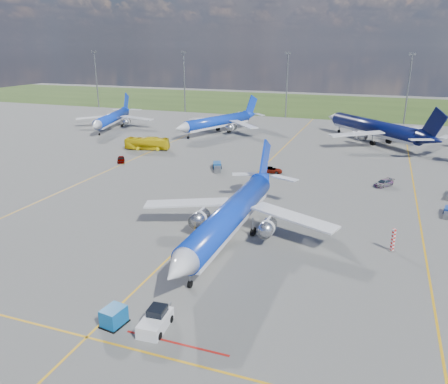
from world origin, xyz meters
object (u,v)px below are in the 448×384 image
(uld_container, at_px, (114,316))
(apron_bus, at_px, (147,143))
(service_car_a, at_px, (121,159))
(baggage_tug_w, at_px, (448,212))
(bg_jet_nw, at_px, (113,128))
(pushback_tug, at_px, (156,321))
(bg_jet_n, at_px, (373,142))
(warning_post, at_px, (393,240))
(main_airliner, at_px, (230,240))
(service_car_c, at_px, (384,183))
(baggage_tug_c, at_px, (217,167))
(bg_jet_nnw, at_px, (218,133))
(service_car_b, at_px, (272,170))

(uld_container, xyz_separation_m, apron_bus, (-33.11, 65.23, 0.68))
(service_car_a, xyz_separation_m, baggage_tug_w, (65.47, -10.55, -0.20))
(bg_jet_nw, distance_m, pushback_tug, 106.66)
(apron_bus, bearing_deg, bg_jet_n, -74.59)
(warning_post, relative_size, pushback_tug, 0.53)
(main_airliner, height_order, service_car_c, main_airliner)
(baggage_tug_c, bearing_deg, bg_jet_nnw, 88.50)
(bg_jet_nnw, xyz_separation_m, baggage_tug_w, (57.10, -50.32, 0.45))
(main_airliner, relative_size, service_car_c, 8.83)
(bg_jet_n, distance_m, service_car_a, 67.04)
(bg_jet_nnw, height_order, pushback_tug, bg_jet_nnw)
(warning_post, xyz_separation_m, bg_jet_n, (-4.63, 68.28, -1.50))
(bg_jet_n, height_order, main_airliner, bg_jet_n)
(bg_jet_nw, relative_size, bg_jet_n, 0.80)
(warning_post, xyz_separation_m, bg_jet_nnw, (-48.84, 66.46, -1.50))
(main_airliner, xyz_separation_m, baggage_tug_w, (28.82, 20.11, 0.45))
(bg_jet_nnw, distance_m, service_car_c, 61.02)
(pushback_tug, relative_size, service_car_c, 1.29)
(baggage_tug_w, xyz_separation_m, baggage_tug_c, (-42.95, 12.26, 0.14))
(warning_post, distance_m, pushback_tug, 32.21)
(bg_jet_nw, xyz_separation_m, baggage_tug_w, (91.01, -46.03, 0.45))
(main_airliner, bearing_deg, service_car_c, 59.66)
(bg_jet_nw, bearing_deg, baggage_tug_c, -49.55)
(main_airliner, distance_m, baggage_tug_w, 35.14)
(service_car_a, bearing_deg, pushback_tug, -86.06)
(apron_bus, height_order, baggage_tug_w, apron_bus)
(warning_post, bearing_deg, service_car_c, 92.86)
(bg_jet_nw, xyz_separation_m, apron_bus, (24.92, -22.42, 1.55))
(bg_jet_n, distance_m, apron_bus, 60.39)
(main_airliner, xyz_separation_m, service_car_a, (-36.65, 30.65, 0.66))
(pushback_tug, bearing_deg, service_car_b, 88.66)
(main_airliner, xyz_separation_m, uld_container, (-4.16, -21.52, 0.87))
(service_car_a, xyz_separation_m, service_car_b, (33.97, 3.13, -0.04))
(bg_jet_n, bearing_deg, pushback_tug, 36.64)
(uld_container, height_order, apron_bus, apron_bus)
(service_car_a, bearing_deg, main_airliner, -71.36)
(service_car_c, xyz_separation_m, baggage_tug_w, (9.66, -11.95, -0.19))
(apron_bus, bearing_deg, service_car_c, -114.46)
(service_car_b, height_order, baggage_tug_w, service_car_b)
(uld_container, distance_m, service_car_b, 55.32)
(bg_jet_nw, bearing_deg, bg_jet_n, -9.97)
(uld_container, xyz_separation_m, service_car_a, (-32.49, 52.17, -0.21))
(service_car_b, bearing_deg, baggage_tug_w, -114.49)
(bg_jet_nnw, relative_size, apron_bus, 3.30)
(service_car_c, height_order, baggage_tug_w, service_car_c)
(warning_post, distance_m, bg_jet_nw, 103.52)
(warning_post, height_order, service_car_c, warning_post)
(bg_jet_n, bearing_deg, service_car_a, -5.17)
(bg_jet_nw, bearing_deg, service_car_b, -42.97)
(main_airliner, relative_size, pushback_tug, 6.86)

